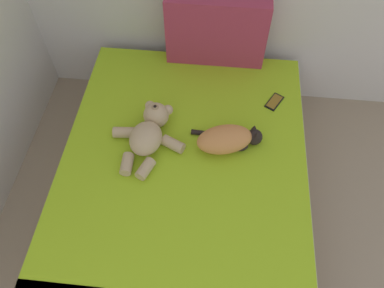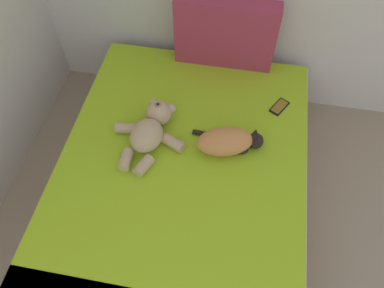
{
  "view_description": "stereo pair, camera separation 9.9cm",
  "coord_description": "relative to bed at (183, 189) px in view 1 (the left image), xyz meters",
  "views": [
    {
      "loc": [
        1.42,
        2.15,
        2.38
      ],
      "look_at": [
        1.29,
        3.43,
        0.53
      ],
      "focal_mm": 34.91,
      "sensor_mm": 36.0,
      "label": 1
    },
    {
      "loc": [
        1.52,
        2.17,
        2.38
      ],
      "look_at": [
        1.29,
        3.43,
        0.53
      ],
      "focal_mm": 34.91,
      "sensor_mm": 36.0,
      "label": 2
    }
  ],
  "objects": [
    {
      "name": "bed",
      "position": [
        0.0,
        0.0,
        0.0
      ],
      "size": [
        1.54,
        2.1,
        0.48
      ],
      "color": "olive",
      "rests_on": "ground_plane"
    },
    {
      "name": "patterned_cushion",
      "position": [
        0.13,
        0.96,
        0.49
      ],
      "size": [
        0.69,
        0.13,
        0.5
      ],
      "color": "#A5334C",
      "rests_on": "bed"
    },
    {
      "name": "teddy_bear",
      "position": [
        -0.23,
        0.2,
        0.31
      ],
      "size": [
        0.46,
        0.54,
        0.17
      ],
      "color": "tan",
      "rests_on": "bed"
    },
    {
      "name": "cat",
      "position": [
        0.25,
        0.2,
        0.31
      ],
      "size": [
        0.44,
        0.28,
        0.15
      ],
      "color": "#D18447",
      "rests_on": "bed"
    },
    {
      "name": "cell_phone",
      "position": [
        0.56,
        0.59,
        0.25
      ],
      "size": [
        0.14,
        0.16,
        0.01
      ],
      "color": "black",
      "rests_on": "bed"
    }
  ]
}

